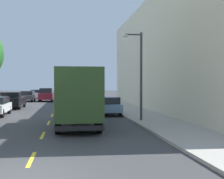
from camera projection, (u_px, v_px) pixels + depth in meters
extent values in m
plane|color=#38383A|center=(57.00, 105.00, 38.35)|extent=(160.00, 160.00, 0.00)
cube|color=#A39E93|center=(117.00, 105.00, 37.38)|extent=(3.20, 120.00, 0.14)
cube|color=yellow|center=(31.00, 159.00, 10.64)|extent=(0.14, 2.20, 0.01)
cube|color=yellow|center=(43.00, 135.00, 15.59)|extent=(0.14, 2.20, 0.01)
cube|color=yellow|center=(49.00, 123.00, 20.53)|extent=(0.14, 2.20, 0.01)
cube|color=yellow|center=(52.00, 115.00, 25.48)|extent=(0.14, 2.20, 0.01)
cube|color=yellow|center=(55.00, 110.00, 30.43)|extent=(0.14, 2.20, 0.01)
cube|color=yellow|center=(56.00, 106.00, 35.38)|extent=(0.14, 2.20, 0.01)
cube|color=yellow|center=(58.00, 104.00, 40.33)|extent=(0.14, 2.20, 0.01)
cube|color=yellow|center=(59.00, 101.00, 45.28)|extent=(0.14, 2.20, 0.01)
cube|color=yellow|center=(60.00, 100.00, 50.22)|extent=(0.14, 2.20, 0.01)
cube|color=yellow|center=(60.00, 98.00, 55.17)|extent=(0.14, 2.20, 0.01)
cube|color=beige|center=(197.00, 56.00, 30.30)|extent=(10.00, 36.00, 10.60)
cylinder|color=#38383D|center=(141.00, 76.00, 20.84)|extent=(0.16, 0.16, 5.84)
cylinder|color=#38383D|center=(133.00, 34.00, 20.71)|extent=(1.10, 0.10, 0.10)
ellipsoid|color=silver|center=(126.00, 36.00, 20.65)|extent=(0.44, 0.28, 0.20)
cube|color=#2D471E|center=(78.00, 93.00, 17.88)|extent=(2.41, 6.09, 2.73)
cube|color=#2D471E|center=(76.00, 95.00, 22.04)|extent=(2.31, 1.91, 2.20)
cube|color=black|center=(75.00, 88.00, 22.92)|extent=(2.02, 0.08, 0.97)
cube|color=black|center=(79.00, 128.00, 14.98)|extent=(2.40, 0.17, 0.24)
cylinder|color=black|center=(91.00, 113.00, 22.26)|extent=(0.28, 0.96, 0.96)
cylinder|color=black|center=(61.00, 113.00, 21.96)|extent=(0.28, 0.96, 0.96)
cylinder|color=black|center=(99.00, 124.00, 16.24)|extent=(0.28, 0.96, 0.96)
cylinder|color=black|center=(58.00, 125.00, 15.94)|extent=(0.28, 0.96, 0.96)
cylinder|color=black|center=(97.00, 121.00, 17.33)|extent=(0.28, 0.96, 0.96)
cylinder|color=black|center=(58.00, 122.00, 17.03)|extent=(0.28, 0.96, 0.96)
cube|color=navy|center=(83.00, 94.00, 59.81)|extent=(1.89, 4.54, 0.60)
cube|color=black|center=(83.00, 91.00, 59.58)|extent=(1.63, 2.19, 0.50)
cylinder|color=black|center=(87.00, 95.00, 61.43)|extent=(0.23, 0.66, 0.66)
cylinder|color=black|center=(79.00, 95.00, 61.24)|extent=(0.23, 0.66, 0.66)
cylinder|color=black|center=(88.00, 96.00, 58.40)|extent=(0.23, 0.66, 0.66)
cylinder|color=black|center=(79.00, 96.00, 58.20)|extent=(0.23, 0.66, 0.66)
cube|color=#333338|center=(28.00, 97.00, 45.59)|extent=(1.92, 4.74, 0.62)
cube|color=black|center=(28.00, 93.00, 45.95)|extent=(1.66, 2.85, 0.55)
cylinder|color=black|center=(20.00, 100.00, 43.91)|extent=(0.23, 0.66, 0.66)
cylinder|color=black|center=(32.00, 100.00, 44.10)|extent=(0.23, 0.66, 0.66)
cylinder|color=black|center=(24.00, 99.00, 47.08)|extent=(0.23, 0.66, 0.66)
cylinder|color=black|center=(35.00, 98.00, 47.28)|extent=(0.23, 0.66, 0.66)
cube|color=#7A9EC6|center=(107.00, 107.00, 26.04)|extent=(1.89, 4.73, 0.62)
cube|color=black|center=(108.00, 100.00, 25.65)|extent=(1.65, 2.85, 0.55)
cylinder|color=black|center=(113.00, 109.00, 27.74)|extent=(0.23, 0.66, 0.66)
cylinder|color=black|center=(95.00, 109.00, 27.49)|extent=(0.23, 0.66, 0.66)
cylinder|color=black|center=(120.00, 112.00, 24.59)|extent=(0.23, 0.66, 0.66)
cylinder|color=black|center=(100.00, 112.00, 24.34)|extent=(0.23, 0.66, 0.66)
cube|color=#194C28|center=(87.00, 96.00, 49.78)|extent=(1.86, 4.52, 0.60)
cube|color=black|center=(87.00, 92.00, 49.54)|extent=(1.61, 2.18, 0.50)
cylinder|color=black|center=(92.00, 97.00, 51.40)|extent=(0.23, 0.66, 0.66)
cylinder|color=black|center=(82.00, 97.00, 51.20)|extent=(0.23, 0.66, 0.66)
cylinder|color=black|center=(93.00, 98.00, 48.37)|extent=(0.23, 0.66, 0.66)
cylinder|color=black|center=(83.00, 98.00, 48.16)|extent=(0.23, 0.66, 0.66)
cylinder|color=black|center=(2.00, 113.00, 23.58)|extent=(0.23, 0.66, 0.66)
cylinder|color=black|center=(9.00, 110.00, 26.74)|extent=(0.23, 0.66, 0.66)
cube|color=#195B60|center=(89.00, 97.00, 43.98)|extent=(1.88, 4.53, 0.60)
cube|color=black|center=(90.00, 94.00, 43.75)|extent=(1.62, 2.19, 0.50)
cylinder|color=black|center=(94.00, 99.00, 45.62)|extent=(0.23, 0.66, 0.66)
cylinder|color=black|center=(83.00, 99.00, 45.37)|extent=(0.23, 0.66, 0.66)
cylinder|color=black|center=(96.00, 100.00, 42.60)|extent=(0.23, 0.66, 0.66)
cylinder|color=black|center=(85.00, 100.00, 42.35)|extent=(0.23, 0.66, 0.66)
cube|color=#AD1E1E|center=(95.00, 101.00, 34.42)|extent=(1.78, 4.02, 0.62)
cube|color=black|center=(95.00, 96.00, 33.94)|extent=(1.55, 1.70, 0.55)
cylinder|color=black|center=(100.00, 103.00, 35.89)|extent=(0.23, 0.66, 0.66)
cylinder|color=black|center=(87.00, 103.00, 35.66)|extent=(0.23, 0.66, 0.66)
cylinder|color=black|center=(103.00, 105.00, 33.20)|extent=(0.23, 0.66, 0.66)
cylinder|color=black|center=(89.00, 105.00, 32.97)|extent=(0.23, 0.66, 0.66)
cube|color=black|center=(13.00, 101.00, 32.52)|extent=(2.05, 5.32, 0.80)
cube|color=black|center=(11.00, 95.00, 31.35)|extent=(1.77, 1.61, 0.60)
cylinder|color=black|center=(0.00, 107.00, 30.63)|extent=(0.23, 0.66, 0.66)
cylinder|color=black|center=(19.00, 106.00, 30.86)|extent=(0.23, 0.66, 0.66)
cylinder|color=black|center=(8.00, 104.00, 34.20)|extent=(0.23, 0.66, 0.66)
cylinder|color=black|center=(24.00, 104.00, 34.43)|extent=(0.23, 0.66, 0.66)
cube|color=#B2B5BA|center=(36.00, 95.00, 55.21)|extent=(1.91, 4.73, 0.62)
cube|color=black|center=(36.00, 91.00, 55.57)|extent=(1.65, 2.85, 0.55)
cylinder|color=black|center=(30.00, 97.00, 53.53)|extent=(0.23, 0.66, 0.66)
cylinder|color=black|center=(40.00, 97.00, 53.73)|extent=(0.23, 0.66, 0.66)
cylinder|color=black|center=(32.00, 96.00, 56.70)|extent=(0.23, 0.66, 0.66)
cylinder|color=black|center=(41.00, 96.00, 56.90)|extent=(0.23, 0.66, 0.66)
cube|color=maroon|center=(46.00, 96.00, 45.41)|extent=(1.95, 4.80, 0.90)
cube|color=black|center=(46.00, 90.00, 45.40)|extent=(1.72, 2.78, 0.70)
cylinder|color=black|center=(39.00, 100.00, 43.68)|extent=(0.22, 0.66, 0.66)
cylinder|color=black|center=(52.00, 100.00, 43.93)|extent=(0.22, 0.66, 0.66)
cylinder|color=black|center=(41.00, 99.00, 46.91)|extent=(0.22, 0.66, 0.66)
cylinder|color=black|center=(53.00, 99.00, 47.16)|extent=(0.22, 0.66, 0.66)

